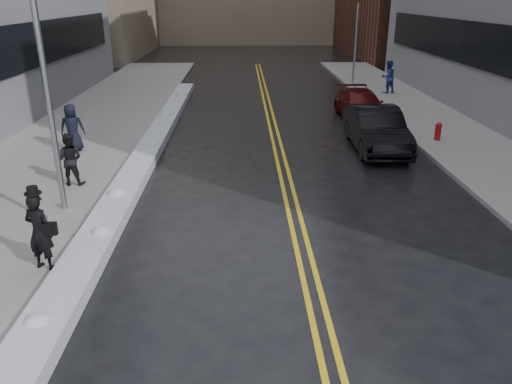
{
  "coord_description": "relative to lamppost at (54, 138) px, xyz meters",
  "views": [
    {
      "loc": [
        1.08,
        -9.39,
        5.65
      ],
      "look_at": [
        1.4,
        1.57,
        1.3
      ],
      "focal_mm": 35.0,
      "sensor_mm": 36.0,
      "label": 1
    }
  ],
  "objects": [
    {
      "name": "ground",
      "position": [
        3.3,
        -2.0,
        -2.53
      ],
      "size": [
        160.0,
        160.0,
        0.0
      ],
      "primitive_type": "plane",
      "color": "black",
      "rests_on": "ground"
    },
    {
      "name": "sidewalk_west",
      "position": [
        -2.45,
        8.0,
        -2.46
      ],
      "size": [
        5.5,
        50.0,
        0.15
      ],
      "primitive_type": "cube",
      "color": "gray",
      "rests_on": "ground"
    },
    {
      "name": "sidewalk_east",
      "position": [
        13.3,
        8.0,
        -2.46
      ],
      "size": [
        4.0,
        50.0,
        0.15
      ],
      "primitive_type": "cube",
      "color": "gray",
      "rests_on": "ground"
    },
    {
      "name": "lane_line_left",
      "position": [
        5.65,
        8.0,
        -2.53
      ],
      "size": [
        0.12,
        50.0,
        0.01
      ],
      "primitive_type": "cube",
      "color": "gold",
      "rests_on": "ground"
    },
    {
      "name": "lane_line_right",
      "position": [
        5.95,
        8.0,
        -2.53
      ],
      "size": [
        0.12,
        50.0,
        0.01
      ],
      "primitive_type": "cube",
      "color": "gold",
      "rests_on": "ground"
    },
    {
      "name": "snow_ridge",
      "position": [
        0.85,
        6.0,
        -2.36
      ],
      "size": [
        0.9,
        30.0,
        0.34
      ],
      "primitive_type": "cube",
      "color": "silver",
      "rests_on": "ground"
    },
    {
      "name": "lamppost",
      "position": [
        0.0,
        0.0,
        0.0
      ],
      "size": [
        0.65,
        0.65,
        7.62
      ],
      "color": "gray",
      "rests_on": "sidewalk_west"
    },
    {
      "name": "fire_hydrant",
      "position": [
        12.3,
        8.0,
        -1.98
      ],
      "size": [
        0.26,
        0.26,
        0.73
      ],
      "color": "maroon",
      "rests_on": "sidewalk_east"
    },
    {
      "name": "traffic_signal",
      "position": [
        11.8,
        22.0,
        0.87
      ],
      "size": [
        0.16,
        0.2,
        6.0
      ],
      "color": "gray",
      "rests_on": "sidewalk_east"
    },
    {
      "name": "pedestrian_fedora",
      "position": [
        0.1,
        -1.83,
        -1.53
      ],
      "size": [
        0.72,
        0.58,
        1.72
      ],
      "primitive_type": "imported",
      "rotation": [
        0.0,
        0.0,
        2.84
      ],
      "color": "black",
      "rests_on": "sidewalk_west"
    },
    {
      "name": "pedestrian_b",
      "position": [
        -0.91,
        3.32,
        -1.57
      ],
      "size": [
        0.82,
        0.66,
        1.63
      ],
      "primitive_type": "imported",
      "rotation": [
        0.0,
        0.0,
        3.08
      ],
      "color": "black",
      "rests_on": "sidewalk_west"
    },
    {
      "name": "pedestrian_c",
      "position": [
        -1.94,
        6.92,
        -1.49
      ],
      "size": [
        0.97,
        0.74,
        1.78
      ],
      "primitive_type": "imported",
      "rotation": [
        0.0,
        0.0,
        3.36
      ],
      "color": "black",
      "rests_on": "sidewalk_west"
    },
    {
      "name": "pedestrian_east",
      "position": [
        13.07,
        18.36,
        -1.43
      ],
      "size": [
        1.13,
        1.03,
        1.9
      ],
      "primitive_type": "imported",
      "rotation": [
        0.0,
        0.0,
        3.56
      ],
      "color": "navy",
      "rests_on": "sidewalk_east"
    },
    {
      "name": "car_black",
      "position": [
        9.57,
        7.24,
        -1.72
      ],
      "size": [
        1.81,
        4.98,
        1.63
      ],
      "primitive_type": "imported",
      "rotation": [
        0.0,
        0.0,
        -0.02
      ],
      "color": "black",
      "rests_on": "ground"
    },
    {
      "name": "car_maroon",
      "position": [
        10.12,
        12.37,
        -1.85
      ],
      "size": [
        2.04,
        4.75,
        1.37
      ],
      "primitive_type": "imported",
      "rotation": [
        0.0,
        0.0,
        0.03
      ],
      "color": "#440B0A",
      "rests_on": "ground"
    }
  ]
}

